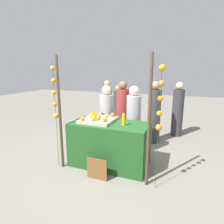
{
  "coord_description": "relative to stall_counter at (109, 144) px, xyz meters",
  "views": [
    {
      "loc": [
        1.39,
        -3.45,
        2.0
      ],
      "look_at": [
        0.0,
        0.15,
        1.12
      ],
      "focal_mm": 30.26,
      "sensor_mm": 36.0,
      "label": 1
    }
  ],
  "objects": [
    {
      "name": "ground_plane",
      "position": [
        0.0,
        0.0,
        -0.46
      ],
      "size": [
        24.0,
        24.0,
        0.0
      ],
      "primitive_type": "plane",
      "color": "gray"
    },
    {
      "name": "stall_counter",
      "position": [
        0.0,
        0.0,
        0.0
      ],
      "size": [
        1.6,
        0.79,
        0.92
      ],
      "primitive_type": "cube",
      "color": "#1E4C1E",
      "rests_on": "ground_plane"
    },
    {
      "name": "orange_tray",
      "position": [
        -0.27,
        0.03,
        0.49
      ],
      "size": [
        0.67,
        0.67,
        0.06
      ],
      "primitive_type": "cube",
      "color": "#B2AD99",
      "rests_on": "stall_counter"
    },
    {
      "name": "orange_0",
      "position": [
        -0.04,
        -0.13,
        0.57
      ],
      "size": [
        0.09,
        0.09,
        0.09
      ],
      "primitive_type": "sphere",
      "color": "orange",
      "rests_on": "orange_tray"
    },
    {
      "name": "orange_1",
      "position": [
        -0.34,
        -0.0,
        0.56
      ],
      "size": [
        0.07,
        0.07,
        0.07
      ],
      "primitive_type": "sphere",
      "color": "orange",
      "rests_on": "orange_tray"
    },
    {
      "name": "orange_2",
      "position": [
        -0.29,
        -0.15,
        0.57
      ],
      "size": [
        0.09,
        0.09,
        0.09
      ],
      "primitive_type": "sphere",
      "color": "orange",
      "rests_on": "orange_tray"
    },
    {
      "name": "orange_3",
      "position": [
        -0.43,
        0.2,
        0.56
      ],
      "size": [
        0.08,
        0.08,
        0.08
      ],
      "primitive_type": "sphere",
      "color": "orange",
      "rests_on": "orange_tray"
    },
    {
      "name": "orange_4",
      "position": [
        -0.41,
        0.02,
        0.56
      ],
      "size": [
        0.07,
        0.07,
        0.07
      ],
      "primitive_type": "sphere",
      "color": "orange",
      "rests_on": "orange_tray"
    },
    {
      "name": "orange_5",
      "position": [
        -0.28,
        0.12,
        0.56
      ],
      "size": [
        0.08,
        0.08,
        0.08
      ],
      "primitive_type": "sphere",
      "color": "orange",
      "rests_on": "orange_tray"
    },
    {
      "name": "orange_6",
      "position": [
        -0.04,
        0.29,
        0.57
      ],
      "size": [
        0.09,
        0.09,
        0.09
      ],
      "primitive_type": "sphere",
      "color": "orange",
      "rests_on": "orange_tray"
    },
    {
      "name": "orange_7",
      "position": [
        -0.5,
        0.28,
        0.57
      ],
      "size": [
        0.09,
        0.09,
        0.09
      ],
      "primitive_type": "sphere",
      "color": "orange",
      "rests_on": "orange_tray"
    },
    {
      "name": "orange_8",
      "position": [
        -0.13,
        0.19,
        0.56
      ],
      "size": [
        0.07,
        0.07,
        0.07
      ],
      "primitive_type": "sphere",
      "color": "orange",
      "rests_on": "orange_tray"
    },
    {
      "name": "orange_9",
      "position": [
        -0.48,
        0.15,
        0.56
      ],
      "size": [
        0.08,
        0.08,
        0.08
      ],
      "primitive_type": "sphere",
      "color": "orange",
      "rests_on": "orange_tray"
    },
    {
      "name": "orange_10",
      "position": [
        -0.21,
        -0.08,
        0.57
      ],
      "size": [
        0.09,
        0.09,
        0.09
      ],
      "primitive_type": "sphere",
      "color": "orange",
      "rests_on": "orange_tray"
    },
    {
      "name": "orange_11",
      "position": [
        -0.49,
        -0.23,
        0.56
      ],
      "size": [
        0.08,
        0.08,
        0.08
      ],
      "primitive_type": "sphere",
      "color": "orange",
      "rests_on": "orange_tray"
    },
    {
      "name": "juice_bottle",
      "position": [
        0.32,
        -0.05,
        0.57
      ],
      "size": [
        0.06,
        0.06,
        0.24
      ],
      "color": "#FBAA1A",
      "rests_on": "stall_counter"
    },
    {
      "name": "chalkboard_sign",
      "position": [
        -0.01,
        -0.6,
        -0.26
      ],
      "size": [
        0.39,
        0.03,
        0.43
      ],
      "color": "brown",
      "rests_on": "ground_plane"
    },
    {
      "name": "vendor_left",
      "position": [
        -0.32,
        0.61,
        0.3
      ],
      "size": [
        0.33,
        0.33,
        1.63
      ],
      "color": "#99999E",
      "rests_on": "ground_plane"
    },
    {
      "name": "vendor_right",
      "position": [
        0.34,
        0.65,
        0.3
      ],
      "size": [
        0.33,
        0.33,
        1.64
      ],
      "color": "#99999E",
      "rests_on": "ground_plane"
    },
    {
      "name": "crowd_person_0",
      "position": [
        -1.1,
        2.57,
        0.3
      ],
      "size": [
        0.33,
        0.33,
        1.63
      ],
      "color": "beige",
      "rests_on": "ground_plane"
    },
    {
      "name": "crowd_person_1",
      "position": [
        -0.17,
        1.42,
        0.33
      ],
      "size": [
        0.34,
        0.34,
        1.7
      ],
      "color": "maroon",
      "rests_on": "ground_plane"
    },
    {
      "name": "crowd_person_2",
      "position": [
        1.24,
        2.46,
        0.3
      ],
      "size": [
        0.33,
        0.33,
        1.64
      ],
      "color": "#333338",
      "rests_on": "ground_plane"
    },
    {
      "name": "crowd_person_3",
      "position": [
        0.66,
        1.65,
        0.33
      ],
      "size": [
        0.34,
        0.34,
        1.69
      ],
      "color": "#333338",
      "rests_on": "ground_plane"
    },
    {
      "name": "crowd_person_4",
      "position": [
        -0.72,
        2.57,
        0.22
      ],
      "size": [
        0.3,
        0.3,
        1.47
      ],
      "color": "#333338",
      "rests_on": "ground_plane"
    },
    {
      "name": "canopy_post_left",
      "position": [
        -0.88,
        -0.44,
        0.67
      ],
      "size": [
        0.06,
        0.06,
        2.26
      ],
      "primitive_type": "cylinder",
      "color": "#473828",
      "rests_on": "ground_plane"
    },
    {
      "name": "canopy_post_right",
      "position": [
        0.88,
        -0.44,
        0.67
      ],
      "size": [
        0.06,
        0.06,
        2.26
      ],
      "primitive_type": "cylinder",
      "color": "#473828",
      "rests_on": "ground_plane"
    },
    {
      "name": "garland_strand_left",
      "position": [
        -0.99,
        -0.42,
        1.04
      ],
      "size": [
        0.11,
        0.11,
        2.12
      ],
      "color": "#2D4C23",
      "rests_on": "ground_plane"
    },
    {
      "name": "garland_strand_right",
      "position": [
        1.05,
        -0.48,
        1.08
      ],
      "size": [
        0.1,
        0.11,
        2.12
      ],
      "color": "#2D4C23",
      "rests_on": "ground_plane"
    }
  ]
}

